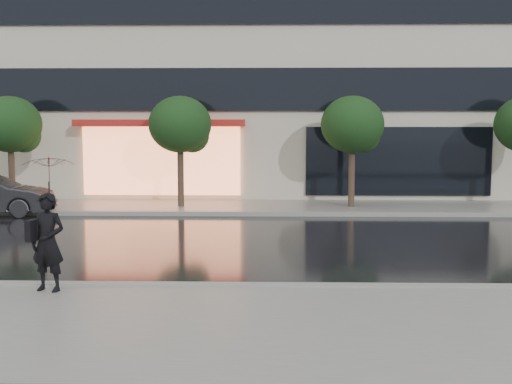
{
  "coord_description": "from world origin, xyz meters",
  "views": [
    {
      "loc": [
        0.19,
        -12.41,
        3.05
      ],
      "look_at": [
        -0.18,
        2.87,
        1.4
      ],
      "focal_mm": 45.0,
      "sensor_mm": 36.0,
      "label": 1
    }
  ],
  "objects": [
    {
      "name": "curb_near",
      "position": [
        0.0,
        -1.0,
        0.07
      ],
      "size": [
        60.0,
        0.25,
        0.14
      ],
      "primitive_type": "cube",
      "color": "gray",
      "rests_on": "ground"
    },
    {
      "name": "curb_far",
      "position": [
        0.0,
        8.5,
        0.07
      ],
      "size": [
        60.0,
        0.25,
        0.14
      ],
      "primitive_type": "cube",
      "color": "gray",
      "rests_on": "ground"
    },
    {
      "name": "sidewalk_far",
      "position": [
        0.0,
        10.25,
        0.06
      ],
      "size": [
        60.0,
        3.5,
        0.12
      ],
      "primitive_type": "cube",
      "color": "slate",
      "rests_on": "ground"
    },
    {
      "name": "tree_mid_west",
      "position": [
        -2.94,
        10.03,
        2.92
      ],
      "size": [
        2.2,
        2.2,
        3.99
      ],
      "color": "#33261C",
      "rests_on": "ground"
    },
    {
      "name": "sidewalk_near",
      "position": [
        0.0,
        -3.25,
        0.06
      ],
      "size": [
        60.0,
        4.5,
        0.12
      ],
      "primitive_type": "cube",
      "color": "slate",
      "rests_on": "ground"
    },
    {
      "name": "ground",
      "position": [
        0.0,
        0.0,
        0.0
      ],
      "size": [
        120.0,
        120.0,
        0.0
      ],
      "primitive_type": "plane",
      "color": "black",
      "rests_on": "ground"
    },
    {
      "name": "tree_far_west",
      "position": [
        -8.94,
        10.03,
        2.92
      ],
      "size": [
        2.2,
        2.2,
        3.99
      ],
      "color": "#33261C",
      "rests_on": "ground"
    },
    {
      "name": "pedestrian_with_umbrella",
      "position": [
        -3.67,
        -1.51,
        1.64
      ],
      "size": [
        1.09,
        1.1,
        2.37
      ],
      "rotation": [
        0.0,
        0.0,
        -0.25
      ],
      "color": "black",
      "rests_on": "sidewalk_near"
    },
    {
      "name": "tree_mid_east",
      "position": [
        3.06,
        10.03,
        2.92
      ],
      "size": [
        2.2,
        2.2,
        3.99
      ],
      "color": "#33261C",
      "rests_on": "ground"
    }
  ]
}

